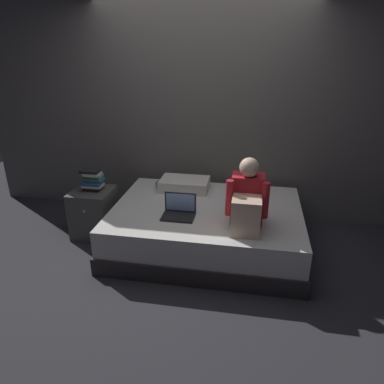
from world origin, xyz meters
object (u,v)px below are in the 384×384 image
(pillow, at_px, (185,184))
(bed, at_px, (207,227))
(person_sitting, at_px, (247,202))
(book_stack, at_px, (92,180))
(laptop, at_px, (179,211))
(clothes_pile, at_px, (164,184))
(nightstand, at_px, (94,213))

(pillow, bearing_deg, bed, -53.87)
(person_sitting, xyz_separation_m, book_stack, (-1.70, 0.40, -0.05))
(bed, distance_m, book_stack, 1.36)
(laptop, xyz_separation_m, pillow, (-0.08, 0.69, 0.01))
(person_sitting, distance_m, clothes_pile, 1.30)
(clothes_pile, bearing_deg, laptop, -64.60)
(laptop, distance_m, clothes_pile, 0.77)
(nightstand, xyz_separation_m, pillow, (0.97, 0.42, 0.25))
(bed, bearing_deg, person_sitting, -39.49)
(person_sitting, bearing_deg, bed, 140.51)
(bed, bearing_deg, pillow, 126.13)
(clothes_pile, bearing_deg, nightstand, -149.11)
(bed, relative_size, person_sitting, 3.05)
(clothes_pile, bearing_deg, pillow, -2.33)
(bed, height_order, nightstand, nightstand)
(laptop, height_order, clothes_pile, laptop)
(bed, height_order, pillow, pillow)
(book_stack, bearing_deg, person_sitting, -13.33)
(laptop, height_order, book_stack, book_stack)
(person_sitting, bearing_deg, book_stack, 166.67)
(person_sitting, bearing_deg, nightstand, 167.76)
(nightstand, relative_size, clothes_pile, 2.71)
(person_sitting, bearing_deg, pillow, 133.20)
(bed, distance_m, person_sitting, 0.73)
(nightstand, bearing_deg, pillow, 23.42)
(person_sitting, bearing_deg, clothes_pile, 141.11)
(nightstand, bearing_deg, book_stack, 69.86)
(person_sitting, distance_m, book_stack, 1.75)
(nightstand, height_order, clothes_pile, clothes_pile)
(bed, relative_size, nightstand, 3.64)
(pillow, distance_m, clothes_pile, 0.25)
(laptop, bearing_deg, book_stack, 163.94)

